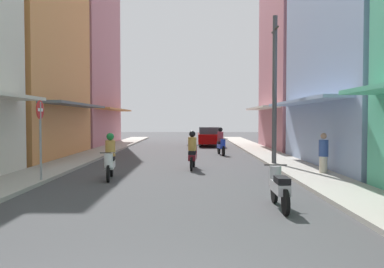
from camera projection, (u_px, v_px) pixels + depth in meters
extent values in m
plane|color=#424244|center=(177.00, 161.00, 19.04)|extent=(86.24, 86.24, 0.00)
cube|color=#ADA89E|center=(75.00, 160.00, 19.02)|extent=(1.87, 47.20, 0.12)
cube|color=#ADA89E|center=(279.00, 160.00, 19.05)|extent=(1.87, 47.20, 0.12)
cube|color=#D88C4C|center=(8.00, 45.00, 20.47)|extent=(6.00, 9.26, 11.83)
cube|color=slate|center=(76.00, 105.00, 20.60)|extent=(1.10, 8.34, 0.12)
cube|color=#B7727F|center=(69.00, 35.00, 30.67)|extent=(6.00, 10.30, 17.15)
cube|color=#D88C4C|center=(114.00, 110.00, 30.90)|extent=(1.10, 9.27, 0.12)
cube|color=#8CA5CC|center=(383.00, 33.00, 16.82)|extent=(6.00, 9.78, 11.50)
cube|color=#8CA5CC|center=(300.00, 102.00, 16.92)|extent=(1.10, 8.80, 0.12)
cube|color=#B7727F|center=(312.00, 57.00, 26.57)|extent=(6.00, 8.23, 12.45)
cube|color=silver|center=(260.00, 108.00, 26.69)|extent=(1.10, 7.40, 0.12)
cylinder|color=black|center=(193.00, 161.00, 16.78)|extent=(0.13, 0.56, 0.56)
cylinder|color=black|center=(190.00, 164.00, 15.53)|extent=(0.13, 0.56, 0.56)
cube|color=maroon|center=(191.00, 157.00, 16.10)|extent=(0.36, 1.02, 0.24)
cube|color=black|center=(191.00, 153.00, 15.89)|extent=(0.32, 0.58, 0.14)
cylinder|color=maroon|center=(192.00, 151.00, 16.64)|extent=(0.28, 0.28, 0.45)
cylinder|color=black|center=(192.00, 145.00, 16.63)|extent=(0.55, 0.07, 0.03)
cylinder|color=#BF8C3F|center=(191.00, 144.00, 15.93)|extent=(0.34, 0.34, 0.55)
sphere|color=black|center=(191.00, 134.00, 15.91)|extent=(0.26, 0.26, 0.26)
cylinder|color=black|center=(107.00, 174.00, 12.77)|extent=(0.15, 0.57, 0.56)
cylinder|color=black|center=(110.00, 169.00, 14.01)|extent=(0.15, 0.57, 0.56)
cube|color=silver|center=(109.00, 165.00, 13.43)|extent=(0.40, 1.03, 0.24)
cube|color=black|center=(109.00, 158.00, 13.62)|extent=(0.34, 0.59, 0.14)
cylinder|color=silver|center=(107.00, 160.00, 12.87)|extent=(0.28, 0.28, 0.45)
cylinder|color=black|center=(107.00, 153.00, 12.86)|extent=(0.55, 0.09, 0.03)
cylinder|color=#BF8C3F|center=(109.00, 148.00, 13.56)|extent=(0.34, 0.34, 0.55)
sphere|color=#197233|center=(109.00, 137.00, 13.54)|extent=(0.26, 0.26, 0.26)
cylinder|color=black|center=(273.00, 192.00, 9.63)|extent=(0.09, 0.56, 0.56)
cylinder|color=black|center=(284.00, 202.00, 8.38)|extent=(0.09, 0.56, 0.56)
cube|color=#B2B2B7|center=(279.00, 187.00, 8.95)|extent=(0.30, 1.00, 0.24)
cube|color=black|center=(281.00, 180.00, 8.74)|extent=(0.29, 0.56, 0.14)
cylinder|color=#B2B2B7|center=(274.00, 175.00, 9.49)|extent=(0.28, 0.28, 0.45)
cylinder|color=black|center=(274.00, 165.00, 9.48)|extent=(0.55, 0.04, 0.03)
cylinder|color=black|center=(222.00, 151.00, 21.89)|extent=(0.15, 0.57, 0.56)
cylinder|color=black|center=(218.00, 149.00, 23.12)|extent=(0.15, 0.57, 0.56)
cube|color=#1E38B7|center=(220.00, 146.00, 22.55)|extent=(0.41, 1.03, 0.24)
cube|color=black|center=(219.00, 142.00, 22.74)|extent=(0.35, 0.59, 0.14)
cylinder|color=#1E38B7|center=(222.00, 143.00, 21.99)|extent=(0.28, 0.28, 0.45)
cylinder|color=black|center=(222.00, 139.00, 21.98)|extent=(0.55, 0.10, 0.03)
cylinder|color=#99333F|center=(219.00, 136.00, 22.67)|extent=(0.34, 0.34, 0.55)
sphere|color=black|center=(219.00, 130.00, 22.66)|extent=(0.26, 0.26, 0.26)
cube|color=#8C0000|center=(208.00, 138.00, 29.97)|extent=(1.78, 4.11, 0.70)
cube|color=#333D47|center=(209.00, 131.00, 29.80)|extent=(1.61, 2.11, 0.60)
cylinder|color=black|center=(198.00, 141.00, 31.24)|extent=(0.18, 0.64, 0.64)
cylinder|color=black|center=(217.00, 141.00, 31.23)|extent=(0.18, 0.64, 0.64)
cylinder|color=black|center=(199.00, 143.00, 28.74)|extent=(0.18, 0.64, 0.64)
cylinder|color=black|center=(219.00, 143.00, 28.73)|extent=(0.18, 0.64, 0.64)
cylinder|color=beige|center=(322.00, 166.00, 14.24)|extent=(0.28, 0.28, 0.71)
cylinder|color=#334C8C|center=(322.00, 148.00, 14.21)|extent=(0.34, 0.34, 0.60)
sphere|color=tan|center=(322.00, 136.00, 14.20)|extent=(0.22, 0.22, 0.22)
cylinder|color=#4C4C4F|center=(273.00, 91.00, 17.13)|extent=(0.20, 0.20, 6.53)
cylinder|color=#3F382D|center=(274.00, 30.00, 17.03)|extent=(0.08, 1.20, 0.08)
cylinder|color=gray|center=(39.00, 143.00, 12.48)|extent=(0.07, 0.07, 2.60)
cylinder|color=red|center=(39.00, 110.00, 12.44)|extent=(0.02, 0.60, 0.60)
cube|color=white|center=(39.00, 110.00, 12.44)|extent=(0.03, 0.40, 0.10)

